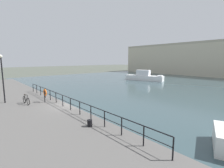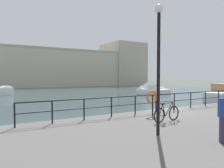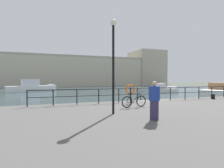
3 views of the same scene
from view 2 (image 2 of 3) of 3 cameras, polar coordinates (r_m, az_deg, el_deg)
ground_plane at (r=14.86m, az=14.02°, el=-9.85°), size 240.00×240.00×0.00m
water_basin at (r=41.96m, az=-16.16°, el=-2.12°), size 80.00×60.00×0.01m
harbor_building at (r=65.59m, az=-15.82°, el=4.24°), size 74.45×13.86×14.55m
moored_small_launch at (r=44.96m, az=10.62°, el=-1.05°), size 5.50×4.28×1.72m
moored_red_daysailer at (r=29.76m, az=28.22°, el=-2.49°), size 8.53×5.49×2.15m
moored_cabin_cruiser at (r=35.67m, az=11.05°, el=-1.83°), size 5.64×3.18×1.76m
quay_railing at (r=14.78m, az=18.71°, el=-3.59°), size 20.55×0.07×1.08m
parked_bicycle at (r=10.42m, az=14.67°, el=-7.83°), size 1.77×0.22×0.98m
life_ring_stand at (r=11.89m, az=10.83°, el=-3.72°), size 0.75×0.16×1.40m
quay_lamp_post at (r=7.88m, az=12.58°, el=8.37°), size 0.32×0.32×4.79m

